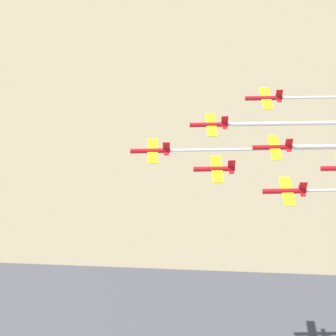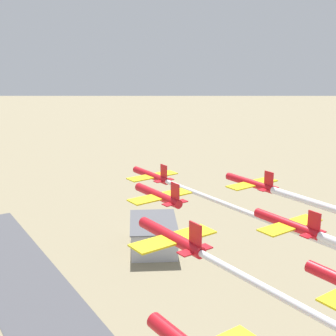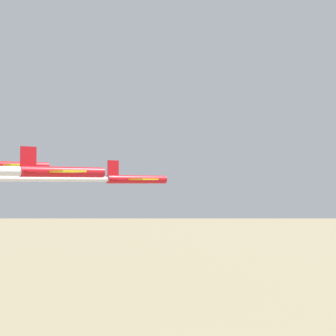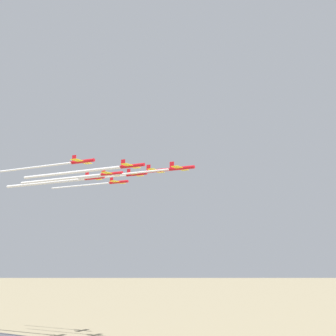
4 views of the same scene
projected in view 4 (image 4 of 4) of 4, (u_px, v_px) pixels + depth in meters
jet_0 at (181, 168)px, 190.27m from camera, size 10.68×10.48×3.77m
jet_1 at (157, 170)px, 207.59m from camera, size 10.68×10.48×3.77m
jet_2 at (132, 166)px, 189.74m from camera, size 10.68×10.48×3.77m
jet_3 at (136, 174)px, 224.75m from camera, size 10.68×10.48×3.77m
jet_4 at (111, 174)px, 206.60m from camera, size 10.68×10.48×3.77m
jet_5 at (82, 161)px, 189.38m from camera, size 10.68×10.48×3.77m
jet_6 at (118, 182)px, 241.45m from camera, size 10.68×10.48×3.77m
jet_7 at (94, 178)px, 223.69m from camera, size 10.68×10.48×3.77m
smoke_trail_0 at (122, 174)px, 203.78m from camera, size 40.76×25.70×0.81m
smoke_trail_2 at (70, 173)px, 204.74m from camera, size 46.39×29.40×1.19m
smoke_trail_3 at (90, 179)px, 237.59m from camera, size 38.29×24.14×0.73m
smoke_trail_4 at (59, 179)px, 220.47m from camera, size 42.26×26.83×1.17m
smoke_trail_5 at (26, 168)px, 203.91m from camera, size 44.46×28.00×0.81m
smoke_trail_6 at (80, 186)px, 253.10m from camera, size 34.01×21.49×0.76m
smoke_trail_7 at (44, 183)px, 238.37m from camera, size 45.32×28.83×1.38m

